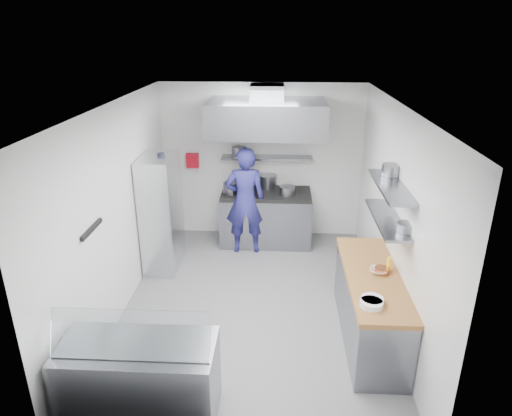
# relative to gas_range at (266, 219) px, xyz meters

# --- Properties ---
(floor) EXTENTS (5.00, 5.00, 0.00)m
(floor) POSITION_rel_gas_range_xyz_m (-0.10, -2.10, -0.45)
(floor) COLOR #5B5B5E
(floor) RESTS_ON ground
(ceiling) EXTENTS (5.00, 5.00, 0.00)m
(ceiling) POSITION_rel_gas_range_xyz_m (-0.10, -2.10, 2.35)
(ceiling) COLOR silver
(ceiling) RESTS_ON wall_back
(wall_back) EXTENTS (3.60, 2.80, 0.02)m
(wall_back) POSITION_rel_gas_range_xyz_m (-0.10, 0.40, 0.95)
(wall_back) COLOR white
(wall_back) RESTS_ON floor
(wall_front) EXTENTS (3.60, 2.80, 0.02)m
(wall_front) POSITION_rel_gas_range_xyz_m (-0.10, -4.60, 0.95)
(wall_front) COLOR white
(wall_front) RESTS_ON floor
(wall_left) EXTENTS (2.80, 5.00, 0.02)m
(wall_left) POSITION_rel_gas_range_xyz_m (-1.90, -2.10, 0.95)
(wall_left) COLOR white
(wall_left) RESTS_ON floor
(wall_right) EXTENTS (2.80, 5.00, 0.02)m
(wall_right) POSITION_rel_gas_range_xyz_m (1.70, -2.10, 0.95)
(wall_right) COLOR white
(wall_right) RESTS_ON floor
(gas_range) EXTENTS (1.60, 0.80, 0.90)m
(gas_range) POSITION_rel_gas_range_xyz_m (0.00, 0.00, 0.00)
(gas_range) COLOR gray
(gas_range) RESTS_ON floor
(cooktop) EXTENTS (1.57, 0.78, 0.06)m
(cooktop) POSITION_rel_gas_range_xyz_m (0.00, 0.00, 0.48)
(cooktop) COLOR black
(cooktop) RESTS_ON gas_range
(stock_pot_left) EXTENTS (0.29, 0.29, 0.20)m
(stock_pot_left) POSITION_rel_gas_range_xyz_m (-0.61, -0.09, 0.61)
(stock_pot_left) COLOR slate
(stock_pot_left) RESTS_ON cooktop
(stock_pot_mid) EXTENTS (0.34, 0.34, 0.24)m
(stock_pot_mid) POSITION_rel_gas_range_xyz_m (0.00, 0.27, 0.63)
(stock_pot_mid) COLOR slate
(stock_pot_mid) RESTS_ON cooktop
(stock_pot_right) EXTENTS (0.27, 0.27, 0.16)m
(stock_pot_right) POSITION_rel_gas_range_xyz_m (0.36, -0.12, 0.59)
(stock_pot_right) COLOR slate
(stock_pot_right) RESTS_ON cooktop
(over_range_shelf) EXTENTS (1.60, 0.30, 0.04)m
(over_range_shelf) POSITION_rel_gas_range_xyz_m (0.00, 0.24, 1.07)
(over_range_shelf) COLOR gray
(over_range_shelf) RESTS_ON wall_back
(shelf_pot_a) EXTENTS (0.25, 0.25, 0.18)m
(shelf_pot_a) POSITION_rel_gas_range_xyz_m (-0.50, 0.20, 1.18)
(shelf_pot_a) COLOR slate
(shelf_pot_a) RESTS_ON over_range_shelf
(extractor_hood) EXTENTS (1.90, 1.15, 0.55)m
(extractor_hood) POSITION_rel_gas_range_xyz_m (0.00, -0.18, 1.85)
(extractor_hood) COLOR gray
(extractor_hood) RESTS_ON wall_back
(hood_duct) EXTENTS (0.55, 0.55, 0.24)m
(hood_duct) POSITION_rel_gas_range_xyz_m (0.00, 0.05, 2.23)
(hood_duct) COLOR slate
(hood_duct) RESTS_ON extractor_hood
(red_firebox) EXTENTS (0.22, 0.10, 0.26)m
(red_firebox) POSITION_rel_gas_range_xyz_m (-1.35, 0.34, 0.97)
(red_firebox) COLOR #B50E1E
(red_firebox) RESTS_ON wall_back
(chef) EXTENTS (0.72, 0.50, 1.86)m
(chef) POSITION_rel_gas_range_xyz_m (-0.34, -0.38, 0.48)
(chef) COLOR navy
(chef) RESTS_ON floor
(wire_rack) EXTENTS (0.50, 0.90, 1.85)m
(wire_rack) POSITION_rel_gas_range_xyz_m (-1.63, -0.98, 0.48)
(wire_rack) COLOR silver
(wire_rack) RESTS_ON floor
(rack_bin_a) EXTENTS (0.15, 0.19, 0.17)m
(rack_bin_a) POSITION_rel_gas_range_xyz_m (-1.63, -1.01, 0.35)
(rack_bin_a) COLOR white
(rack_bin_a) RESTS_ON wire_rack
(rack_bin_b) EXTENTS (0.15, 0.19, 0.17)m
(rack_bin_b) POSITION_rel_gas_range_xyz_m (-1.63, -0.75, 0.85)
(rack_bin_b) COLOR yellow
(rack_bin_b) RESTS_ON wire_rack
(rack_jar) EXTENTS (0.11, 0.11, 0.18)m
(rack_jar) POSITION_rel_gas_range_xyz_m (-1.58, -0.93, 1.35)
(rack_jar) COLOR black
(rack_jar) RESTS_ON wire_rack
(knife_strip) EXTENTS (0.04, 0.55, 0.05)m
(knife_strip) POSITION_rel_gas_range_xyz_m (-1.88, -3.00, 1.10)
(knife_strip) COLOR black
(knife_strip) RESTS_ON wall_left
(prep_counter_base) EXTENTS (0.62, 2.00, 0.84)m
(prep_counter_base) POSITION_rel_gas_range_xyz_m (1.38, -2.70, -0.03)
(prep_counter_base) COLOR gray
(prep_counter_base) RESTS_ON floor
(prep_counter_top) EXTENTS (0.65, 2.04, 0.06)m
(prep_counter_top) POSITION_rel_gas_range_xyz_m (1.38, -2.70, 0.42)
(prep_counter_top) COLOR #996430
(prep_counter_top) RESTS_ON prep_counter_base
(plate_stack_a) EXTENTS (0.25, 0.25, 0.06)m
(plate_stack_a) POSITION_rel_gas_range_xyz_m (1.23, -3.39, 0.48)
(plate_stack_a) COLOR white
(plate_stack_a) RESTS_ON prep_counter_top
(plate_stack_b) EXTENTS (0.25, 0.25, 0.06)m
(plate_stack_b) POSITION_rel_gas_range_xyz_m (1.25, -3.32, 0.48)
(plate_stack_b) COLOR white
(plate_stack_b) RESTS_ON prep_counter_top
(copper_pan) EXTENTS (0.18, 0.18, 0.06)m
(copper_pan) POSITION_rel_gas_range_xyz_m (1.49, -2.65, 0.48)
(copper_pan) COLOR #BF6135
(copper_pan) RESTS_ON prep_counter_top
(squeeze_bottle) EXTENTS (0.05, 0.05, 0.18)m
(squeeze_bottle) POSITION_rel_gas_range_xyz_m (1.58, -2.60, 0.54)
(squeeze_bottle) COLOR yellow
(squeeze_bottle) RESTS_ON prep_counter_top
(mixing_bowl) EXTENTS (0.25, 0.25, 0.05)m
(mixing_bowl) POSITION_rel_gas_range_xyz_m (1.45, -2.66, 0.48)
(mixing_bowl) COLOR white
(mixing_bowl) RESTS_ON prep_counter_top
(wall_shelf_lower) EXTENTS (0.30, 1.30, 0.04)m
(wall_shelf_lower) POSITION_rel_gas_range_xyz_m (1.54, -2.40, 1.05)
(wall_shelf_lower) COLOR gray
(wall_shelf_lower) RESTS_ON wall_right
(wall_shelf_upper) EXTENTS (0.30, 1.30, 0.04)m
(wall_shelf_upper) POSITION_rel_gas_range_xyz_m (1.54, -2.40, 1.47)
(wall_shelf_upper) COLOR gray
(wall_shelf_upper) RESTS_ON wall_right
(shelf_pot_c) EXTENTS (0.21, 0.21, 0.10)m
(shelf_pot_c) POSITION_rel_gas_range_xyz_m (1.67, -2.80, 1.12)
(shelf_pot_c) COLOR slate
(shelf_pot_c) RESTS_ON wall_shelf_lower
(shelf_pot_d) EXTENTS (0.24, 0.24, 0.14)m
(shelf_pot_d) POSITION_rel_gas_range_xyz_m (1.62, -2.04, 1.56)
(shelf_pot_d) COLOR slate
(shelf_pot_d) RESTS_ON wall_shelf_upper
(display_case) EXTENTS (1.50, 0.70, 0.85)m
(display_case) POSITION_rel_gas_range_xyz_m (-1.10, -4.10, -0.03)
(display_case) COLOR gray
(display_case) RESTS_ON floor
(display_glass) EXTENTS (1.47, 0.19, 0.42)m
(display_glass) POSITION_rel_gas_range_xyz_m (-1.10, -4.22, 0.62)
(display_glass) COLOR silver
(display_glass) RESTS_ON display_case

